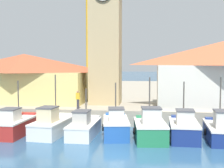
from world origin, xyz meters
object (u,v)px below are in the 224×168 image
Objects in this scene: fishing_boat_right_inner at (184,129)px; dock_worker_near_tower at (78,99)px; fishing_boat_right_outer at (221,130)px; fishing_boat_mid_right at (150,128)px; fishing_boat_left_inner at (52,125)px; fishing_boat_center at (116,126)px; fishing_boat_mid_left at (84,127)px; clock_tower at (105,24)px; port_crane_near at (88,35)px; warehouse_left at (24,78)px; warehouse_right at (222,74)px; fishing_boat_left_outer at (15,125)px.

dock_worker_near_tower is at bearing 153.36° from fishing_boat_right_inner.
fishing_boat_mid_right is at bearing -173.14° from fishing_boat_right_outer.
fishing_boat_left_inner reaches higher than fishing_boat_center.
fishing_boat_mid_right is (4.89, -0.59, 0.14)m from fishing_boat_mid_left.
port_crane_near is at bearing 108.86° from clock_tower.
fishing_boat_mid_right is 0.35× the size of warehouse_left.
fishing_boat_right_outer is (2.60, 0.10, -0.05)m from fishing_boat_right_inner.
fishing_boat_center is at bearing -144.08° from warehouse_right.
clock_tower is 11.97m from warehouse_right.
clock_tower is 0.83× the size of port_crane_near.
warehouse_right is (11.29, 6.75, 3.75)m from fishing_boat_mid_left.
port_crane_near reaches higher than dock_worker_near_tower.
port_crane_near is at bearing 136.10° from warehouse_right.
dock_worker_near_tower is at bearing 50.24° from fishing_boat_left_outer.
warehouse_left is at bearing 108.07° from fishing_boat_left_outer.
port_crane_near reaches higher than fishing_boat_left_inner.
fishing_boat_mid_left is 7.28m from fishing_boat_right_inner.
fishing_boat_right_inner is (12.59, 0.15, 0.04)m from fishing_boat_left_outer.
clock_tower reaches higher than warehouse_left.
fishing_boat_right_outer is at bearing -20.75° from dock_worker_near_tower.
fishing_boat_right_outer is 3.07× the size of dock_worker_near_tower.
fishing_boat_mid_left is at bearing -1.64° from fishing_boat_left_inner.
clock_tower reaches higher than fishing_boat_right_outer.
clock_tower is at bearing 70.18° from fishing_boat_left_inner.
clock_tower is (-6.88, 8.15, 8.45)m from fishing_boat_right_inner.
warehouse_left is (-8.35, -0.21, -5.33)m from clock_tower.
fishing_boat_mid_right is 0.22× the size of port_crane_near.
dock_worker_near_tower is at bearing 133.59° from fishing_boat_center.
fishing_boat_right_inner is (7.28, -0.08, 0.10)m from fishing_boat_mid_left.
dock_worker_near_tower is (6.43, -3.53, -1.70)m from warehouse_left.
fishing_boat_right_outer is at bearing 2.14° from fishing_boat_right_inner.
fishing_boat_left_inner reaches higher than fishing_boat_mid_left.
fishing_boat_center is 1.07× the size of fishing_boat_right_inner.
warehouse_left reaches higher than fishing_boat_left_outer.
clock_tower reaches higher than fishing_boat_mid_right.
fishing_boat_left_inner is 23.34m from port_crane_near.
fishing_boat_mid_left is 4.93m from fishing_boat_mid_right.
fishing_boat_left_outer is 7.68m from fishing_boat_center.
warehouse_right is (19.25, -1.11, 0.54)m from warehouse_left.
fishing_boat_center is 11.63m from warehouse_right.
port_crane_near reaches higher than fishing_boat_center.
fishing_boat_left_inner is at bearing 6.11° from fishing_boat_left_outer.
warehouse_right is 7.42× the size of dock_worker_near_tower.
fishing_boat_left_outer is 1.00× the size of fishing_boat_mid_left.
fishing_boat_center is 7.53m from fishing_boat_right_outer.
fishing_boat_mid_right reaches higher than fishing_boat_center.
fishing_boat_mid_left is at bearing -70.69° from dock_worker_near_tower.
port_crane_near is (-4.66, 13.65, 0.08)m from clock_tower.
fishing_boat_right_outer is at bearing 6.86° from fishing_boat_mid_right.
fishing_boat_right_inner is at bearing -120.44° from warehouse_right.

